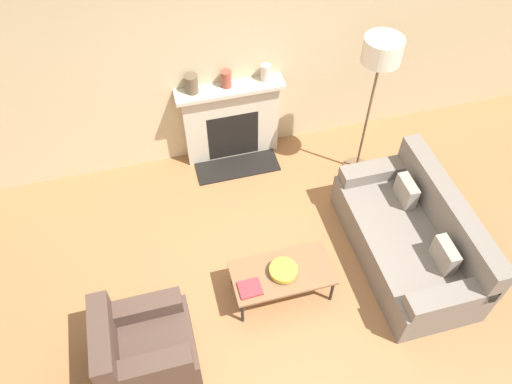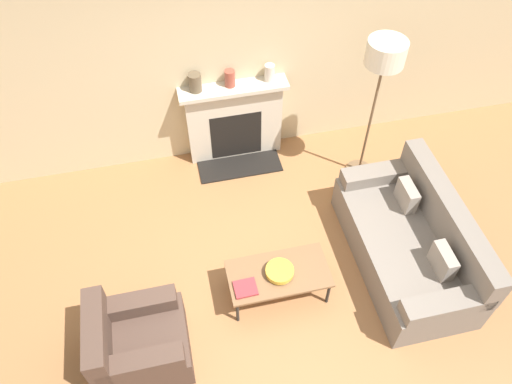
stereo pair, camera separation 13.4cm
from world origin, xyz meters
The scene contains 12 objects.
ground_plane centered at (0.00, 0.00, 0.00)m, with size 18.00×18.00×0.00m, color #99663D.
wall_back centered at (0.00, 2.45, 1.45)m, with size 18.00×0.06×2.90m.
fireplace centered at (-0.01, 2.30, 0.53)m, with size 1.29×0.59×1.08m.
couch centered at (1.48, 0.27, 0.31)m, with size 0.95×1.88×0.87m.
armchair_near centered at (-1.42, -0.21, 0.30)m, with size 0.84×0.75×0.79m.
coffee_table centered at (0.02, 0.18, 0.35)m, with size 1.01×0.52×0.38m.
bowl centered at (0.02, 0.17, 0.43)m, with size 0.28×0.28×0.07m.
book centered at (-0.34, 0.08, 0.39)m, with size 0.22×0.20×0.02m.
floor_lamp centered at (1.46, 1.63, 1.61)m, with size 0.41×0.41×1.89m.
mantel_vase_left centered at (-0.44, 2.32, 1.19)m, with size 0.15×0.15×0.22m.
mantel_vase_center_left centered at (-0.04, 2.32, 1.18)m, with size 0.12×0.12×0.20m.
mantel_vase_center_right centered at (0.43, 2.32, 1.18)m, with size 0.12×0.12×0.21m.
Camera 1 is at (-0.90, -2.26, 4.68)m, focal length 35.00 mm.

